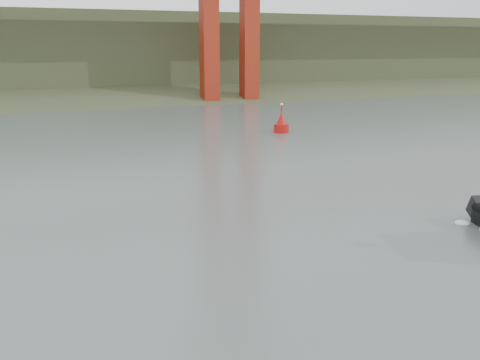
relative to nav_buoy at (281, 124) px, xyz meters
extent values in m
plane|color=#46544E|center=(-15.11, -38.02, -1.02)|extent=(400.00, 400.00, 0.00)
cube|color=#334024|center=(-15.11, 53.98, -1.02)|extent=(500.00, 44.72, 16.25)
cube|color=#334024|center=(-15.11, 81.98, 4.98)|extent=(500.00, 70.00, 18.00)
cube|color=#334024|center=(-15.11, 106.98, 9.98)|extent=(500.00, 60.00, 16.00)
cylinder|color=#AE0F0C|center=(0.00, 0.00, -0.61)|extent=(1.86, 1.86, 1.24)
cone|color=#AE0F0C|center=(0.00, 0.00, 0.64)|extent=(1.45, 1.45, 1.86)
cylinder|color=#AE0F0C|center=(0.00, 0.00, 1.88)|extent=(0.17, 0.17, 1.04)
sphere|color=#E5D87F|center=(0.00, 0.00, 2.50)|extent=(0.31, 0.31, 0.31)
camera|label=1|loc=(-28.88, -59.59, 9.53)|focal=40.00mm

